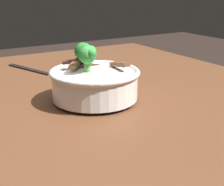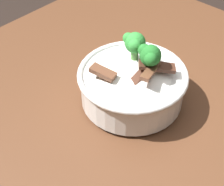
{
  "view_description": "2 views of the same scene",
  "coord_description": "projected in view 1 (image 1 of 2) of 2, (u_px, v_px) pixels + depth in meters",
  "views": [
    {
      "loc": [
        0.81,
        -0.42,
        1.09
      ],
      "look_at": [
        0.15,
        -0.02,
        0.84
      ],
      "focal_mm": 53.56,
      "sensor_mm": 36.0,
      "label": 1
    },
    {
      "loc": [
        -0.23,
        0.38,
        1.33
      ],
      "look_at": [
        0.12,
        -0.01,
        0.84
      ],
      "focal_mm": 55.47,
      "sensor_mm": 36.0,
      "label": 2
    }
  ],
  "objects": [
    {
      "name": "rice_bowl",
      "position": [
        94.0,
        80.0,
        0.83
      ],
      "size": [
        0.23,
        0.23,
        0.15
      ],
      "color": "white",
      "rests_on": "dining_table"
    },
    {
      "name": "dining_table",
      "position": [
        94.0,
        124.0,
        0.99
      ],
      "size": [
        1.12,
        1.05,
        0.8
      ],
      "color": "#56331E",
      "rests_on": "ground"
    },
    {
      "name": "chopsticks_pair",
      "position": [
        29.0,
        69.0,
        1.15
      ],
      "size": [
        0.21,
        0.09,
        0.01
      ],
      "color": "#28231E",
      "rests_on": "dining_table"
    }
  ]
}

